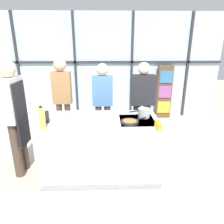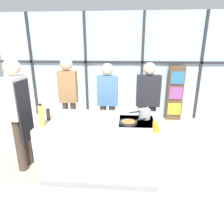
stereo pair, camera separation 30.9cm
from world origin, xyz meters
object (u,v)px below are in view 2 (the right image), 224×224
juice_glass_far (155,125)px  oil_bottle (41,116)px  chef (19,109)px  frying_pan (129,122)px  spectator_center_left (108,99)px  saucepan (144,114)px  spectator_center_right (148,100)px  juice_glass_near (156,129)px  mixing_bowl (77,113)px  pepper_grinder (48,114)px  white_plate (81,111)px  spectator_far_left (68,94)px

juice_glass_far → oil_bottle: bearing=-177.4°
chef → frying_pan: chef is taller
spectator_center_left → frying_pan: spectator_center_left is taller
saucepan → juice_glass_far: size_ratio=3.53×
spectator_center_left → oil_bottle: 1.55m
spectator_center_right → oil_bottle: size_ratio=5.03×
spectator_center_right → juice_glass_near: 1.40m
chef → spectator_center_right: size_ratio=1.07×
chef → saucepan: bearing=93.4°
mixing_bowl → juice_glass_near: (1.19, -0.56, 0.01)m
spectator_center_left → pepper_grinder: 1.33m
spectator_center_left → white_plate: bearing=58.9°
spectator_center_right → mixing_bowl: size_ratio=7.35×
saucepan → juice_glass_far: saucepan is taller
white_plate → oil_bottle: size_ratio=0.78×
spectator_far_left → saucepan: (1.46, -0.88, -0.07)m
white_plate → pepper_grinder: (-0.41, -0.43, 0.09)m
mixing_bowl → frying_pan: bearing=-19.4°
spectator_center_right → juice_glass_near: size_ratio=17.48×
frying_pan → saucepan: bearing=45.4°
spectator_center_right → saucepan: (-0.13, -0.88, 0.02)m
saucepan → spectator_center_left: bearing=126.9°
chef → white_plate: (0.91, 0.36, -0.13)m
chef → saucepan: (1.96, 0.12, -0.06)m
spectator_center_left → white_plate: size_ratio=6.39×
spectator_far_left → juice_glass_far: 2.02m
spectator_center_left → mixing_bowl: bearing=64.1°
mixing_bowl → spectator_center_left: bearing=64.1°
spectator_center_left → juice_glass_far: spectator_center_left is taller
mixing_bowl → oil_bottle: bearing=-127.1°
spectator_far_left → saucepan: spectator_far_left is taller
oil_bottle → juice_glass_near: (1.56, -0.07, -0.11)m
mixing_bowl → oil_bottle: (-0.38, -0.50, 0.12)m
chef → spectator_center_right: (2.09, 1.00, -0.08)m
pepper_grinder → juice_glass_far: bearing=-6.8°
chef → pepper_grinder: size_ratio=8.44×
juice_glass_far → white_plate: bearing=152.1°
saucepan → juice_glass_near: saucepan is taller
chef → frying_pan: size_ratio=4.26×
saucepan → white_plate: saucepan is taller
spectator_center_right → frying_pan: 1.19m
chef → spectator_center_left: (1.29, 1.00, -0.07)m
oil_bottle → juice_glass_near: bearing=-2.5°
chef → oil_bottle: chef is taller
saucepan → oil_bottle: 1.52m
saucepan → pepper_grinder: pepper_grinder is taller
juice_glass_near → spectator_far_left: bearing=138.4°
frying_pan → oil_bottle: oil_bottle is taller
white_plate → juice_glass_far: juice_glass_far is taller
chef → mixing_bowl: chef is taller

